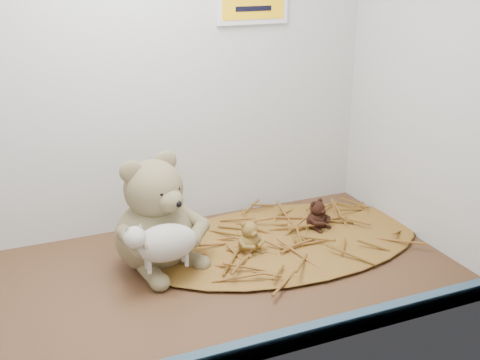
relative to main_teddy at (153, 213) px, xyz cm
name	(u,v)px	position (x,y,z in cm)	size (l,w,h in cm)	color
alcove_shell	(155,58)	(1.95, -0.13, 32.36)	(120.40, 60.20, 90.40)	#482D19
front_rail	(229,355)	(1.95, -37.93, -10.84)	(119.28, 2.20, 3.60)	#3D5D76
straw_bed	(284,241)	(30.70, -1.40, -11.96)	(69.64, 40.44, 1.35)	brown
main_teddy	(153,213)	(0.00, 0.00, 0.00)	(20.38, 21.51, 25.27)	#8F8258
toy_lamb	(166,243)	(0.00, -9.06, -3.02)	(16.83, 10.27, 10.87)	beige
mini_teddy_tan	(249,235)	(20.66, -3.82, -7.46)	(6.18, 6.52, 7.66)	olive
mini_teddy_brown	(317,213)	(40.75, 1.02, -7.53)	(6.05, 6.39, 7.51)	black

